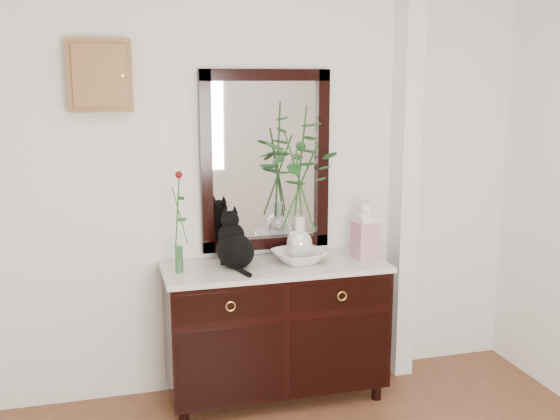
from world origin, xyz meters
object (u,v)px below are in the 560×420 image
object	(u,v)px
cat	(235,240)
sideboard	(276,324)
lotus_bowl	(299,257)
ginger_jar	(366,229)

from	to	relation	value
cat	sideboard	bearing A→B (deg)	-15.08
sideboard	lotus_bowl	xyz separation A→B (m)	(0.15, 0.00, 0.41)
ginger_jar	cat	bearing A→B (deg)	179.88
sideboard	lotus_bowl	distance (m)	0.44
sideboard	ginger_jar	bearing A→B (deg)	-0.06
sideboard	lotus_bowl	bearing A→B (deg)	0.10
sideboard	ginger_jar	world-z (taller)	ginger_jar
cat	lotus_bowl	bearing A→B (deg)	-14.95
sideboard	cat	bearing A→B (deg)	179.74
ginger_jar	lotus_bowl	bearing A→B (deg)	179.88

